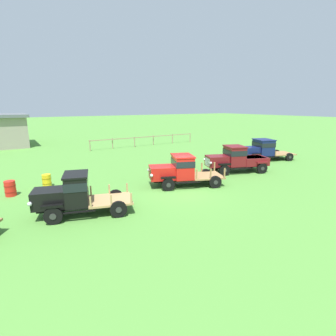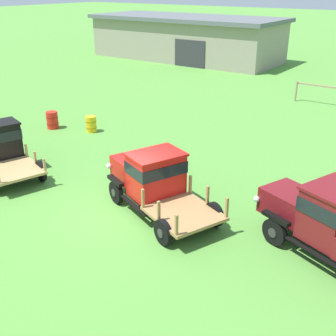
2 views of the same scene
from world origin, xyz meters
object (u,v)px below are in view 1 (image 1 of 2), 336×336
Objects in this scene: oil_drum_beside_row at (47,181)px; oil_drum_near_fence at (10,188)px; vintage_truck_midrow_center at (179,170)px; vintage_truck_far_side at (236,159)px; vintage_truck_back_of_row at (261,149)px; vintage_truck_second_in_line at (73,194)px.

oil_drum_beside_row is 2.23m from oil_drum_near_fence.
oil_drum_near_fence is at bearing 158.96° from vintage_truck_midrow_center.
vintage_truck_far_side is 15.78m from oil_drum_near_fence.
vintage_truck_far_side is (5.93, 0.60, -0.00)m from vintage_truck_midrow_center.
vintage_truck_far_side reaches higher than vintage_truck_back_of_row.
vintage_truck_second_in_line is 5.89× the size of oil_drum_beside_row.
oil_drum_near_fence is (-9.54, 3.67, -0.63)m from vintage_truck_midrow_center.
vintage_truck_back_of_row is 19.01m from oil_drum_beside_row.
vintage_truck_midrow_center is at bearing -174.21° from vintage_truck_far_side.
oil_drum_beside_row is (-13.38, 3.85, -0.67)m from vintage_truck_far_side.
vintage_truck_back_of_row is (18.48, 3.76, 0.01)m from vintage_truck_second_in_line.
oil_drum_beside_row is (-18.91, 1.87, -0.66)m from vintage_truck_back_of_row.
oil_drum_beside_row is at bearing 94.32° from vintage_truck_second_in_line.
vintage_truck_midrow_center is at bearing -30.83° from oil_drum_beside_row.
vintage_truck_back_of_row is (11.45, 2.58, -0.01)m from vintage_truck_midrow_center.
vintage_truck_second_in_line reaches higher than vintage_truck_midrow_center.
vintage_truck_second_in_line is 18.86m from vintage_truck_back_of_row.
vintage_truck_back_of_row is at bearing -5.64° from oil_drum_beside_row.
vintage_truck_far_side is 0.89× the size of vintage_truck_back_of_row.
vintage_truck_midrow_center is 11.74m from vintage_truck_back_of_row.
oil_drum_near_fence is (-15.47, 3.07, -0.63)m from vintage_truck_far_side.
vintage_truck_far_side is 5.87m from vintage_truck_back_of_row.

